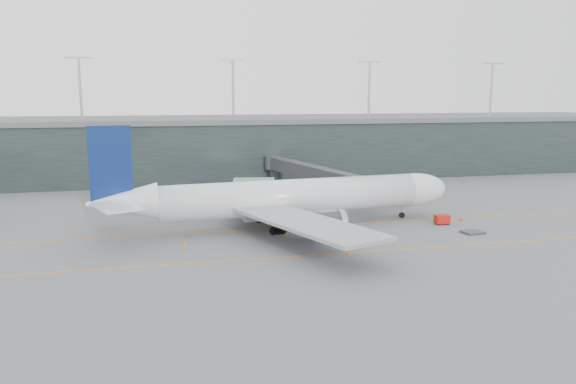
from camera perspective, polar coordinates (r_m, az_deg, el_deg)
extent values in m
plane|color=#58575C|center=(92.62, -4.49, -3.27)|extent=(320.00, 320.00, 0.00)
cube|color=#C68212|center=(88.77, -4.09, -3.84)|extent=(160.00, 0.25, 0.02)
cube|color=#C68212|center=(73.55, -2.10, -6.73)|extent=(160.00, 0.25, 0.02)
cube|color=#C68212|center=(112.71, -3.52, -0.88)|extent=(0.25, 60.00, 0.02)
cube|color=black|center=(148.47, -7.94, 4.37)|extent=(240.00, 35.00, 14.00)
cube|color=#505355|center=(147.94, -8.01, 7.30)|extent=(240.00, 36.00, 1.20)
cylinder|color=#9E9EA3|center=(138.19, -20.35, 9.68)|extent=(0.60, 0.60, 14.00)
cylinder|color=#9E9EA3|center=(138.43, -5.60, 10.24)|extent=(0.60, 0.60, 14.00)
cylinder|color=#9E9EA3|center=(147.24, 8.24, 10.16)|extent=(0.60, 0.60, 14.00)
cylinder|color=#9E9EA3|center=(163.23, 19.93, 9.64)|extent=(0.60, 0.60, 14.00)
cylinder|color=silver|center=(89.79, 0.35, -0.50)|extent=(42.34, 9.27, 5.66)
ellipsoid|color=silver|center=(99.07, 12.72, 0.23)|extent=(12.34, 6.67, 5.66)
cone|color=silver|center=(85.21, -16.49, -1.04)|extent=(10.48, 6.28, 5.44)
cube|color=gray|center=(89.93, -0.20, -1.91)|extent=(14.95, 5.81, 1.83)
cube|color=black|center=(100.74, 14.44, 0.85)|extent=(2.24, 2.90, 0.73)
cube|color=gray|center=(75.99, 1.78, -3.13)|extent=(17.15, 27.67, 0.50)
cylinder|color=#343539|center=(82.92, 3.46, -3.14)|extent=(6.65, 3.74, 3.20)
cube|color=gray|center=(102.55, -3.61, 0.26)|extent=(13.14, 27.57, 0.50)
cylinder|color=#343539|center=(98.90, -0.24, -0.99)|extent=(6.65, 3.74, 3.20)
cube|color=#0A1D55|center=(84.33, -17.61, 2.75)|extent=(5.95, 0.97, 10.96)
cube|color=silver|center=(80.17, -17.04, -1.41)|extent=(7.53, 9.44, 0.32)
cube|color=silver|center=(90.06, -17.19, -0.21)|extent=(6.38, 8.97, 0.32)
cylinder|color=black|center=(98.74, 11.49, -2.32)|extent=(1.03, 0.45, 1.00)
cylinder|color=#9E9EA3|center=(98.60, 11.50, -1.93)|extent=(0.27, 0.27, 2.37)
cylinder|color=black|center=(85.50, -1.04, -3.95)|extent=(1.22, 0.56, 1.19)
cylinder|color=black|center=(93.70, -2.62, -2.72)|extent=(1.22, 0.56, 1.19)
cube|color=#2F2F35|center=(98.85, 8.19, 0.58)|extent=(4.12, 4.43, 2.92)
cube|color=#2F2F35|center=(105.98, 5.52, 1.26)|extent=(5.70, 13.79, 2.61)
cube|color=#2F2F35|center=(117.55, 2.01, 2.15)|extent=(5.95, 13.85, 2.71)
cube|color=#2F2F35|center=(129.51, -0.87, 2.87)|extent=(6.20, 13.91, 2.82)
cylinder|color=#9E9EA3|center=(107.12, 5.28, -0.40)|extent=(0.52, 0.52, 3.96)
cube|color=#343539|center=(107.41, 5.27, -1.25)|extent=(2.39, 2.01, 0.73)
cylinder|color=#2F2F35|center=(135.44, 2.21, 3.17)|extent=(4.17, 4.17, 3.13)
cylinder|color=#2F2F35|center=(135.87, 2.20, 1.77)|extent=(1.88, 1.88, 3.75)
cube|color=#B8160D|center=(95.37, 15.37, -2.67)|extent=(2.33, 1.51, 1.36)
cylinder|color=black|center=(94.67, 15.07, -3.17)|extent=(0.42, 0.17, 0.42)
cylinder|color=black|center=(95.49, 15.95, -3.10)|extent=(0.42, 0.17, 0.42)
cylinder|color=black|center=(95.55, 14.77, -3.03)|extent=(0.42, 0.17, 0.42)
cylinder|color=black|center=(96.37, 15.63, -2.97)|extent=(0.42, 0.17, 0.42)
cube|color=#343438|center=(90.81, 18.25, -3.89)|extent=(3.43, 2.92, 0.31)
cube|color=#343539|center=(101.09, -7.37, -2.11)|extent=(2.52, 2.12, 0.23)
cube|color=silver|center=(100.88, -7.38, -1.53)|extent=(2.05, 1.95, 1.72)
cube|color=navy|center=(100.71, -7.39, -1.03)|extent=(2.11, 2.01, 0.09)
cube|color=#343539|center=(102.27, -6.98, -1.97)|extent=(2.57, 2.37, 0.21)
cube|color=#A2A5AE|center=(102.09, -6.99, -1.45)|extent=(2.15, 2.10, 1.55)
cube|color=navy|center=(101.93, -7.00, -1.01)|extent=(2.22, 2.17, 0.08)
cube|color=#343539|center=(101.60, -5.41, -2.01)|extent=(2.72, 2.51, 0.22)
cube|color=#B4B9C1|center=(101.40, -5.42, -1.47)|extent=(2.28, 2.22, 1.65)
cube|color=navy|center=(101.23, -5.43, -0.99)|extent=(2.35, 2.30, 0.09)
cone|color=red|center=(99.20, 17.18, -2.57)|extent=(0.50, 0.50, 0.79)
cone|color=#F0530D|center=(75.59, 6.16, -6.06)|extent=(0.42, 0.42, 0.67)
cone|color=#D8470C|center=(103.74, -0.16, -1.61)|extent=(0.44, 0.44, 0.71)
cone|color=#FA5C0D|center=(80.91, -10.38, -5.05)|extent=(0.50, 0.50, 0.80)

